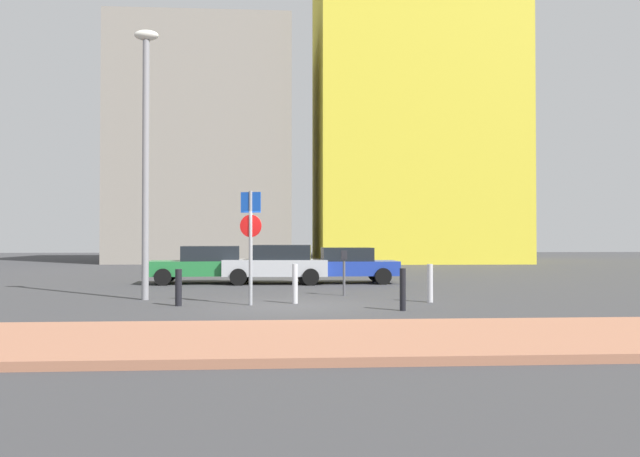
{
  "coord_description": "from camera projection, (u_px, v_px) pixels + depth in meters",
  "views": [
    {
      "loc": [
        -0.22,
        -15.68,
        1.77
      ],
      "look_at": [
        0.91,
        2.12,
        2.07
      ],
      "focal_mm": 33.43,
      "sensor_mm": 36.0,
      "label": 1
    }
  ],
  "objects": [
    {
      "name": "ground_plane",
      "position": [
        291.0,
        306.0,
        15.63
      ],
      "size": [
        120.0,
        120.0,
        0.0
      ],
      "primitive_type": "plane",
      "color": "#38383A"
    },
    {
      "name": "sidewalk_brick",
      "position": [
        295.0,
        340.0,
        10.02
      ],
      "size": [
        40.0,
        3.82,
        0.14
      ],
      "primitive_type": "cube",
      "color": "#9E664C",
      "rests_on": "ground"
    },
    {
      "name": "parked_car_green",
      "position": [
        205.0,
        264.0,
        23.53
      ],
      "size": [
        4.3,
        2.31,
        1.47
      ],
      "color": "#237238",
      "rests_on": "ground"
    },
    {
      "name": "parked_car_silver",
      "position": [
        278.0,
        263.0,
        23.36
      ],
      "size": [
        4.12,
        2.25,
        1.52
      ],
      "color": "#B7BABF",
      "rests_on": "ground"
    },
    {
      "name": "parked_car_blue",
      "position": [
        344.0,
        265.0,
        23.6
      ],
      "size": [
        4.37,
        1.94,
        1.41
      ],
      "color": "#1E389E",
      "rests_on": "ground"
    },
    {
      "name": "parking_sign_post",
      "position": [
        251.0,
        233.0,
        15.83
      ],
      "size": [
        0.58,
        0.2,
        3.04
      ],
      "color": "gray",
      "rests_on": "ground"
    },
    {
      "name": "parking_meter",
      "position": [
        344.0,
        266.0,
        18.48
      ],
      "size": [
        0.18,
        0.14,
        1.4
      ],
      "color": "#4C4C51",
      "rests_on": "ground"
    },
    {
      "name": "street_lamp",
      "position": [
        146.0,
        143.0,
        17.26
      ],
      "size": [
        0.7,
        0.36,
        7.84
      ],
      "color": "gray",
      "rests_on": "ground"
    },
    {
      "name": "traffic_bollard_near",
      "position": [
        430.0,
        283.0,
        16.53
      ],
      "size": [
        0.16,
        0.16,
        1.06
      ],
      "primitive_type": "cylinder",
      "color": "#B7B7BC",
      "rests_on": "ground"
    },
    {
      "name": "traffic_bollard_mid",
      "position": [
        403.0,
        289.0,
        14.61
      ],
      "size": [
        0.15,
        0.15,
        1.04
      ],
      "primitive_type": "cylinder",
      "color": "black",
      "rests_on": "ground"
    },
    {
      "name": "traffic_bollard_far",
      "position": [
        295.0,
        284.0,
        16.21
      ],
      "size": [
        0.15,
        0.15,
        1.08
      ],
      "primitive_type": "cylinder",
      "color": "#B7B7BC",
      "rests_on": "ground"
    },
    {
      "name": "traffic_bollard_edge",
      "position": [
        178.0,
        288.0,
        15.62
      ],
      "size": [
        0.17,
        0.17,
        0.97
      ],
      "primitive_type": "cylinder",
      "color": "black",
      "rests_on": "ground"
    },
    {
      "name": "building_colorful_midrise",
      "position": [
        408.0,
        76.0,
        47.36
      ],
      "size": [
        14.61,
        14.12,
        29.48
      ],
      "primitive_type": "cube",
      "color": "gold",
      "rests_on": "ground"
    },
    {
      "name": "building_under_construction",
      "position": [
        208.0,
        149.0,
        46.91
      ],
      "size": [
        13.0,
        12.23,
        17.63
      ],
      "primitive_type": "cube",
      "color": "gray",
      "rests_on": "ground"
    }
  ]
}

